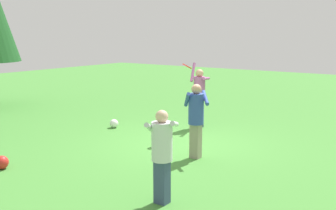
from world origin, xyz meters
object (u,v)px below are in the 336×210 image
frisbee (187,66)px  ball_white (114,124)px  person_thrower (199,93)px  person_bystander (196,115)px  person_catcher (162,149)px  ball_red (2,162)px

frisbee → ball_white: 2.98m
person_thrower → person_bystander: 2.94m
ball_white → person_catcher: bearing=-128.6°
person_thrower → person_catcher: 5.40m
person_catcher → person_bystander: (2.36, 0.80, 0.07)m
person_bystander → ball_red: 4.19m
ball_white → frisbee: bearing=-83.2°
person_bystander → ball_white: 3.71m
person_bystander → ball_red: person_bystander is taller
person_thrower → person_bystander: person_thrower is taller
ball_red → frisbee: bearing=-22.6°
person_thrower → ball_white: size_ratio=7.49×
person_catcher → ball_white: person_catcher is taller
ball_white → person_bystander: bearing=-106.8°
frisbee → ball_red: 4.95m
person_catcher → person_bystander: size_ratio=0.94×
person_bystander → ball_white: (1.04, 3.45, -0.86)m
person_catcher → frisbee: bearing=0.0°
person_catcher → ball_red: person_catcher is taller
ball_white → ball_red: bearing=-171.6°
frisbee → ball_white: frisbee is taller
person_thrower → ball_red: 5.74m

